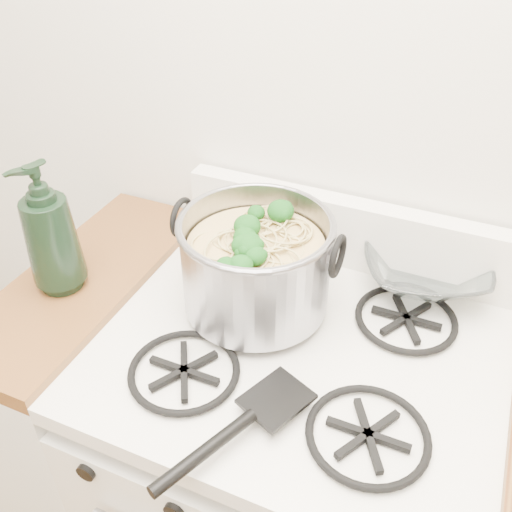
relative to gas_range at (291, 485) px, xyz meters
The scene contains 6 objects.
gas_range is the anchor object (origin of this frame).
counter_left 0.51m from the gas_range, behind, with size 0.25×0.65×0.92m.
stock_pot 0.60m from the gas_range, 150.65° to the left, with size 0.33×0.30×0.20m.
spatula 0.52m from the gas_range, 85.57° to the right, with size 0.29×0.31×0.02m, color black, non-canonical shape.
glass_bowl 0.60m from the gas_range, 57.48° to the left, with size 0.10×0.10×0.03m, color white.
bottle 0.82m from the gas_range, behind, with size 0.11×0.11×0.29m, color black.
Camera 1 is at (0.23, 0.52, 1.70)m, focal length 40.00 mm.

